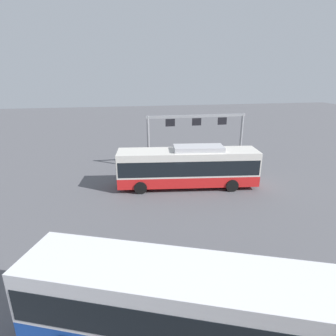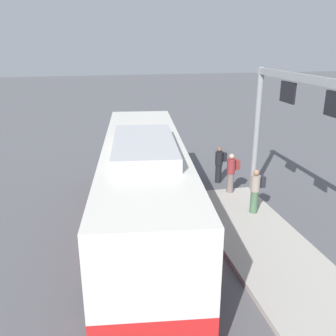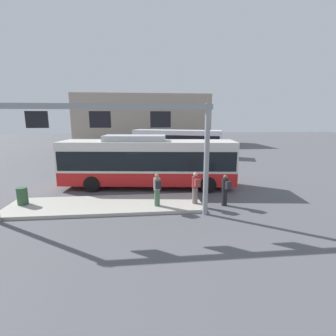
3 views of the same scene
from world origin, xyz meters
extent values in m
plane|color=#56565B|center=(0.00, 0.00, 0.00)|extent=(120.00, 120.00, 0.00)
cube|color=#B2ADA3|center=(-2.30, -3.51, 0.08)|extent=(10.00, 2.80, 0.16)
cube|color=red|center=(0.00, 0.00, 0.77)|extent=(11.45, 3.83, 0.85)
cube|color=silver|center=(0.00, 0.00, 2.15)|extent=(11.45, 3.83, 1.90)
cube|color=black|center=(0.00, 0.00, 1.95)|extent=(11.24, 3.85, 1.20)
cube|color=black|center=(5.60, -0.68, 2.05)|extent=(0.30, 2.11, 1.50)
cube|color=#B7B7BC|center=(-0.84, 0.10, 3.28)|extent=(4.11, 2.21, 0.36)
cube|color=orange|center=(5.53, -0.67, 2.90)|extent=(0.33, 1.75, 0.28)
cylinder|color=black|center=(3.93, 0.73, 0.50)|extent=(1.03, 0.42, 1.00)
cylinder|color=black|center=(3.65, -1.65, 0.50)|extent=(1.03, 0.42, 1.00)
cylinder|color=black|center=(-3.25, 1.60, 0.50)|extent=(1.03, 0.42, 1.00)
cylinder|color=black|center=(-3.54, -0.78, 0.50)|extent=(1.03, 0.42, 1.00)
cylinder|color=slate|center=(2.35, -3.92, 0.58)|extent=(0.33, 0.33, 0.85)
cylinder|color=maroon|center=(2.35, -3.92, 1.31)|extent=(0.40, 0.40, 0.60)
sphere|color=tan|center=(2.35, -3.92, 1.72)|extent=(0.22, 0.22, 0.22)
cube|color=maroon|center=(2.40, -4.18, 1.34)|extent=(0.31, 0.24, 0.40)
cylinder|color=black|center=(3.93, -3.97, 0.42)|extent=(0.36, 0.36, 0.85)
cylinder|color=black|center=(3.93, -3.97, 1.15)|extent=(0.43, 0.43, 0.60)
sphere|color=brown|center=(3.93, -3.97, 1.56)|extent=(0.22, 0.22, 0.22)
cube|color=#26262D|center=(4.01, -4.22, 1.18)|extent=(0.32, 0.26, 0.40)
cylinder|color=#476B4C|center=(0.35, -4.07, 0.58)|extent=(0.32, 0.32, 0.85)
cylinder|color=gray|center=(0.35, -4.07, 1.31)|extent=(0.39, 0.39, 0.60)
sphere|color=#9E755B|center=(0.35, -4.07, 1.72)|extent=(0.22, 0.22, 0.22)
cube|color=#26262D|center=(0.39, -4.33, 1.34)|extent=(0.31, 0.22, 0.40)
cylinder|color=gray|center=(2.60, -5.05, 2.60)|extent=(0.24, 0.24, 5.20)
cube|color=black|center=(-2.11, -5.05, 4.50)|extent=(0.90, 0.08, 0.70)
cube|color=black|center=(0.48, -5.05, 4.50)|extent=(0.90, 0.08, 0.70)
camera|label=1|loc=(5.47, 20.84, 8.97)|focal=29.85mm
camera|label=2|loc=(-11.08, 1.57, 6.17)|focal=39.49mm
camera|label=3|loc=(-0.30, -15.99, 4.58)|focal=26.23mm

